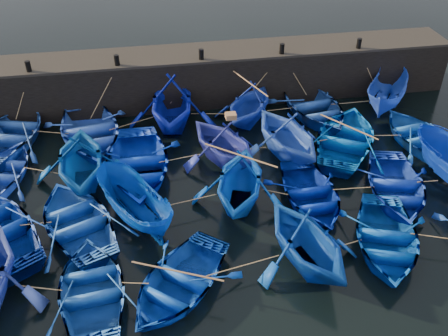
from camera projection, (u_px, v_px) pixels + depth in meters
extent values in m
plane|color=black|center=(239.00, 235.00, 17.97)|extent=(120.00, 120.00, 0.00)
cube|color=black|center=(200.00, 77.00, 25.60)|extent=(26.00, 2.50, 2.50)
cube|color=black|center=(199.00, 53.00, 24.82)|extent=(26.00, 2.50, 0.12)
cylinder|color=black|center=(28.00, 66.00, 22.82)|extent=(0.24, 0.24, 0.50)
cylinder|color=black|center=(117.00, 60.00, 23.37)|extent=(0.24, 0.24, 0.50)
cylinder|color=black|center=(201.00, 54.00, 23.93)|extent=(0.24, 0.24, 0.50)
cylinder|color=black|center=(282.00, 49.00, 24.48)|extent=(0.24, 0.24, 0.50)
cylinder|color=black|center=(359.00, 43.00, 25.03)|extent=(0.24, 0.24, 0.50)
imported|color=navy|center=(12.00, 133.00, 22.56)|extent=(5.02, 6.04, 1.08)
imported|color=blue|center=(89.00, 131.00, 22.60)|extent=(4.84, 6.12, 1.15)
imported|color=#07169B|center=(172.00, 102.00, 23.40)|extent=(4.79, 5.36, 2.55)
imported|color=#1A39C3|center=(249.00, 103.00, 23.77)|extent=(5.03, 5.16, 2.06)
imported|color=navy|center=(314.00, 106.00, 24.58)|extent=(4.44, 5.64, 1.06)
imported|color=blue|center=(387.00, 94.00, 24.91)|extent=(4.06, 4.70, 1.76)
imported|color=#2144AD|center=(2.00, 172.00, 20.33)|extent=(4.07, 4.91, 0.88)
imported|color=#054390|center=(81.00, 159.00, 19.79)|extent=(4.11, 4.70, 2.37)
imported|color=#052BCB|center=(137.00, 164.00, 20.55)|extent=(3.93, 5.46, 1.13)
imported|color=navy|center=(224.00, 141.00, 21.01)|extent=(5.04, 5.28, 2.16)
imported|color=blue|center=(287.00, 133.00, 21.36)|extent=(4.88, 5.30, 2.33)
imported|color=#0044A2|center=(347.00, 138.00, 22.22)|extent=(5.92, 6.47, 1.10)
imported|color=#114EB4|center=(419.00, 135.00, 22.56)|extent=(3.94, 4.97, 0.93)
imported|color=#1546AD|center=(78.00, 220.00, 17.87)|extent=(4.95, 5.71, 0.99)
imported|color=#003393|center=(134.00, 205.00, 18.08)|extent=(3.46, 4.46, 1.63)
imported|color=blue|center=(240.00, 180.00, 18.77)|extent=(4.78, 5.15, 2.23)
imported|color=#001989|center=(311.00, 194.00, 19.15)|extent=(3.18, 4.37, 0.89)
imported|color=#0E2DA2|center=(396.00, 186.00, 19.51)|extent=(4.34, 5.29, 0.96)
imported|color=#1246A2|center=(93.00, 289.00, 15.40)|extent=(3.55, 4.66, 0.91)
imported|color=#0839AA|center=(178.00, 282.00, 15.62)|extent=(5.21, 5.38, 0.91)
imported|color=#07399A|center=(307.00, 240.00, 16.20)|extent=(4.65, 5.03, 2.20)
imported|color=#033C9C|center=(386.00, 238.00, 17.16)|extent=(4.54, 5.36, 0.95)
cube|color=olive|center=(231.00, 116.00, 20.35)|extent=(0.44, 0.38, 0.23)
cylinder|color=tan|center=(51.00, 132.00, 22.58)|extent=(1.68, 0.57, 0.04)
cylinder|color=tan|center=(132.00, 123.00, 23.22)|extent=(2.07, 0.90, 0.04)
cylinder|color=tan|center=(211.00, 114.00, 23.94)|extent=(1.87, 0.39, 0.04)
cylinder|color=tan|center=(282.00, 109.00, 24.31)|extent=(1.49, 0.11, 0.04)
cylinder|color=tan|center=(350.00, 103.00, 24.84)|extent=(2.00, 0.05, 0.04)
cylinder|color=tan|center=(42.00, 171.00, 20.21)|extent=(1.52, 0.73, 0.04)
cylinder|color=tan|center=(111.00, 168.00, 20.36)|extent=(0.38, 0.15, 0.04)
cylinder|color=tan|center=(181.00, 158.00, 20.94)|extent=(1.88, 0.36, 0.04)
cylinder|color=tan|center=(255.00, 148.00, 21.52)|extent=(0.98, 0.06, 0.04)
cylinder|color=tan|center=(317.00, 141.00, 21.97)|extent=(1.03, 0.17, 0.04)
cylinder|color=tan|center=(383.00, 135.00, 22.37)|extent=(1.60, 0.26, 0.04)
cylinder|color=tan|center=(36.00, 224.00, 17.65)|extent=(1.09, 0.05, 0.04)
cylinder|color=tan|center=(106.00, 215.00, 18.04)|extent=(0.25, 0.18, 0.04)
cylinder|color=tan|center=(188.00, 201.00, 18.67)|extent=(2.20, 0.43, 0.04)
cylinder|color=tan|center=(275.00, 192.00, 19.10)|extent=(0.91, 0.52, 0.04)
cylinder|color=tan|center=(354.00, 188.00, 19.28)|extent=(1.63, 0.15, 0.04)
cylinder|color=tan|center=(428.00, 181.00, 19.64)|extent=(0.85, 0.08, 0.04)
cylinder|color=tan|center=(39.00, 288.00, 15.30)|extent=(1.44, 0.49, 0.04)
cylinder|color=tan|center=(135.00, 283.00, 15.45)|extent=(0.83, 0.22, 0.04)
cylinder|color=tan|center=(243.00, 265.00, 16.04)|extent=(2.49, 0.51, 0.04)
cylinder|color=tan|center=(346.00, 244.00, 16.82)|extent=(1.17, 0.26, 0.04)
cylinder|color=tan|center=(440.00, 238.00, 17.08)|extent=(1.83, 0.75, 0.04)
cylinder|color=tan|center=(22.00, 96.00, 23.20)|extent=(1.03, 0.62, 2.09)
cylinder|color=tan|center=(104.00, 92.00, 23.50)|extent=(1.56, 1.15, 2.09)
cylinder|color=tan|center=(186.00, 82.00, 24.39)|extent=(1.69, 0.28, 2.09)
cylinder|color=tan|center=(263.00, 78.00, 24.78)|extent=(2.03, 0.64, 2.10)
cylinder|color=tan|center=(295.00, 75.00, 25.03)|extent=(1.33, 0.57, 2.09)
cylinder|color=tan|center=(368.00, 69.00, 25.58)|extent=(1.13, 0.56, 2.09)
cylinder|color=#99724C|center=(250.00, 83.00, 23.15)|extent=(1.08, 2.84, 0.06)
cylinder|color=#99724C|center=(348.00, 127.00, 21.88)|extent=(1.77, 2.49, 0.06)
cylinder|color=#99724C|center=(240.00, 155.00, 18.10)|extent=(2.34, 1.97, 0.06)
cylinder|color=#99724C|center=(177.00, 271.00, 15.33)|extent=(2.74, 1.32, 0.06)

